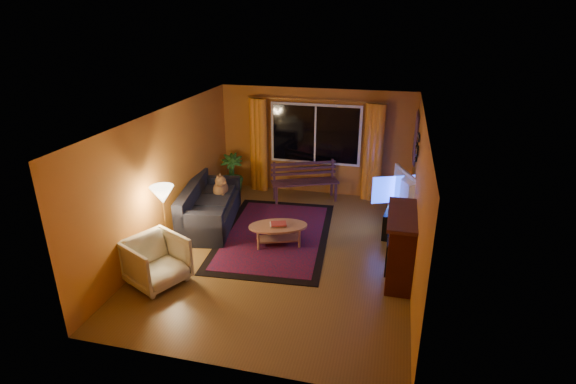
% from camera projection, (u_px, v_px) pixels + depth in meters
% --- Properties ---
extents(floor, '(4.50, 6.00, 0.02)m').
position_uv_depth(floor, '(284.00, 251.00, 8.27)').
color(floor, brown).
rests_on(floor, ground).
extents(ceiling, '(4.50, 6.00, 0.02)m').
position_uv_depth(ceiling, '(284.00, 116.00, 7.33)').
color(ceiling, white).
rests_on(ceiling, ground).
extents(wall_back, '(4.50, 0.02, 2.50)m').
position_uv_depth(wall_back, '(316.00, 142.00, 10.51)').
color(wall_back, '#C17429').
rests_on(wall_back, ground).
extents(wall_left, '(0.02, 6.00, 2.50)m').
position_uv_depth(wall_left, '(166.00, 177.00, 8.30)').
color(wall_left, '#C17429').
rests_on(wall_left, ground).
extents(wall_right, '(0.02, 6.00, 2.50)m').
position_uv_depth(wall_right, '(418.00, 200.00, 7.30)').
color(wall_right, '#C17429').
rests_on(wall_right, ground).
extents(window, '(2.00, 0.02, 1.30)m').
position_uv_depth(window, '(315.00, 134.00, 10.38)').
color(window, black).
rests_on(window, wall_back).
extents(curtain_rod, '(3.20, 0.03, 0.03)m').
position_uv_depth(curtain_rod, '(316.00, 100.00, 10.04)').
color(curtain_rod, '#BF8C3F').
rests_on(curtain_rod, wall_back).
extents(curtain_left, '(0.36, 0.36, 2.24)m').
position_uv_depth(curtain_left, '(259.00, 145.00, 10.74)').
color(curtain_left, orange).
rests_on(curtain_left, ground).
extents(curtain_right, '(0.36, 0.36, 2.24)m').
position_uv_depth(curtain_right, '(373.00, 153.00, 10.14)').
color(curtain_right, orange).
rests_on(curtain_right, ground).
extents(bench, '(1.58, 1.01, 0.46)m').
position_uv_depth(bench, '(305.00, 191.00, 10.38)').
color(bench, '#391E26').
rests_on(bench, ground).
extents(potted_plant, '(0.67, 0.67, 0.96)m').
position_uv_depth(potted_plant, '(232.00, 174.00, 10.73)').
color(potted_plant, '#235B1E').
rests_on(potted_plant, ground).
extents(sofa, '(1.28, 2.24, 0.86)m').
position_uv_depth(sofa, '(210.00, 205.00, 9.16)').
color(sofa, black).
rests_on(sofa, ground).
extents(dog, '(0.41, 0.47, 0.43)m').
position_uv_depth(dog, '(221.00, 187.00, 9.50)').
color(dog, '#9E6D40').
rests_on(dog, sofa).
extents(armchair, '(1.07, 1.10, 0.86)m').
position_uv_depth(armchair, '(156.00, 259.00, 7.15)').
color(armchair, beige).
rests_on(armchair, ground).
extents(floor_lamp, '(0.29, 0.29, 1.38)m').
position_uv_depth(floor_lamp, '(166.00, 225.00, 7.71)').
color(floor_lamp, '#BF8C3F').
rests_on(floor_lamp, ground).
extents(rug, '(2.31, 3.42, 0.02)m').
position_uv_depth(rug, '(275.00, 235.00, 8.82)').
color(rug, maroon).
rests_on(rug, ground).
extents(coffee_table, '(1.40, 1.40, 0.40)m').
position_uv_depth(coffee_table, '(278.00, 235.00, 8.42)').
color(coffee_table, '#A87558').
rests_on(coffee_table, ground).
extents(tv_console, '(0.57, 1.29, 0.52)m').
position_uv_depth(tv_console, '(398.00, 218.00, 8.98)').
color(tv_console, black).
rests_on(tv_console, ground).
extents(television, '(0.61, 1.16, 0.69)m').
position_uv_depth(television, '(401.00, 190.00, 8.76)').
color(television, black).
rests_on(television, tv_console).
extents(fireplace, '(0.40, 1.20, 1.10)m').
position_uv_depth(fireplace, '(401.00, 248.00, 7.25)').
color(fireplace, maroon).
rests_on(fireplace, ground).
extents(mirror_cluster, '(0.06, 0.60, 0.56)m').
position_uv_depth(mirror_cluster, '(417.00, 145.00, 8.27)').
color(mirror_cluster, black).
rests_on(mirror_cluster, wall_right).
extents(painting, '(0.04, 0.76, 0.96)m').
position_uv_depth(painting, '(416.00, 137.00, 9.36)').
color(painting, '#C6522B').
rests_on(painting, wall_right).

